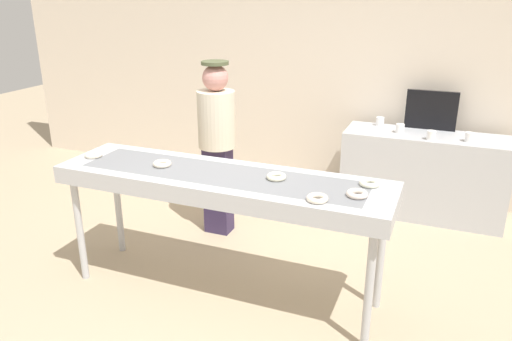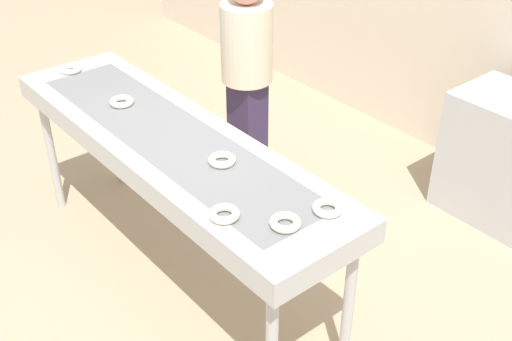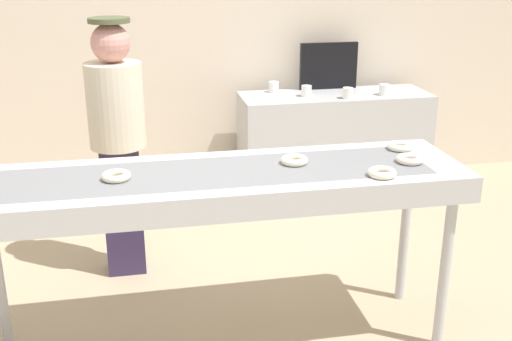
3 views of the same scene
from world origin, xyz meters
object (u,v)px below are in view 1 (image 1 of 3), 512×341
(fryer_conveyor, at_px, (222,184))
(menu_display, at_px, (431,110))
(sugar_donut_3, at_px, (94,155))
(paper_cup_3, at_px, (380,121))
(worker_baker, at_px, (217,138))
(paper_cup_1, at_px, (431,135))
(sugar_donut_4, at_px, (317,198))
(prep_counter, at_px, (422,175))
(paper_cup_0, at_px, (470,137))
(sugar_donut_5, at_px, (370,183))
(sugar_donut_1, at_px, (357,194))
(sugar_donut_2, at_px, (162,164))
(paper_cup_2, at_px, (400,128))
(sugar_donut_0, at_px, (276,177))

(fryer_conveyor, xyz_separation_m, menu_display, (1.28, 2.28, 0.16))
(sugar_donut_3, bearing_deg, paper_cup_3, 50.09)
(worker_baker, height_order, paper_cup_3, worker_baker)
(worker_baker, bearing_deg, paper_cup_1, -153.24)
(sugar_donut_4, bearing_deg, paper_cup_3, 89.48)
(sugar_donut_4, bearing_deg, menu_display, 78.27)
(sugar_donut_3, height_order, worker_baker, worker_baker)
(menu_display, bearing_deg, sugar_donut_4, -101.73)
(prep_counter, bearing_deg, paper_cup_0, -16.71)
(paper_cup_1, bearing_deg, prep_counter, 103.06)
(sugar_donut_5, relative_size, paper_cup_0, 1.54)
(fryer_conveyor, bearing_deg, sugar_donut_1, -2.79)
(sugar_donut_3, distance_m, prep_counter, 3.22)
(sugar_donut_5, bearing_deg, worker_baker, 153.29)
(sugar_donut_2, xyz_separation_m, sugar_donut_3, (-0.62, -0.02, 0.00))
(prep_counter, xyz_separation_m, paper_cup_2, (-0.27, -0.04, 0.48))
(sugar_donut_5, relative_size, menu_display, 0.27)
(prep_counter, height_order, paper_cup_1, paper_cup_1)
(sugar_donut_2, relative_size, worker_baker, 0.08)
(prep_counter, bearing_deg, sugar_donut_3, -138.81)
(sugar_donut_0, relative_size, sugar_donut_3, 1.00)
(prep_counter, distance_m, paper_cup_3, 0.71)
(sugar_donut_2, xyz_separation_m, sugar_donut_5, (1.51, 0.18, 0.00))
(paper_cup_3, relative_size, menu_display, 0.18)
(paper_cup_0, bearing_deg, prep_counter, 163.29)
(sugar_donut_0, relative_size, sugar_donut_1, 1.00)
(sugar_donut_0, bearing_deg, fryer_conveyor, -172.78)
(sugar_donut_2, xyz_separation_m, paper_cup_0, (2.15, 1.95, -0.09))
(sugar_donut_2, distance_m, menu_display, 2.89)
(paper_cup_1, bearing_deg, paper_cup_0, 11.01)
(worker_baker, bearing_deg, sugar_donut_2, 89.79)
(sugar_donut_4, height_order, prep_counter, sugar_donut_4)
(paper_cup_0, bearing_deg, sugar_donut_1, -108.96)
(sugar_donut_1, relative_size, menu_display, 0.27)
(fryer_conveyor, height_order, paper_cup_2, fryer_conveyor)
(sugar_donut_2, bearing_deg, fryer_conveyor, 1.36)
(paper_cup_1, xyz_separation_m, paper_cup_2, (-0.31, 0.15, 0.00))
(sugar_donut_1, xyz_separation_m, paper_cup_0, (0.68, 1.99, -0.09))
(sugar_donut_1, xyz_separation_m, paper_cup_3, (-0.19, 2.28, -0.09))
(prep_counter, height_order, paper_cup_2, paper_cup_2)
(paper_cup_2, xyz_separation_m, menu_display, (0.27, 0.26, 0.15))
(sugar_donut_1, xyz_separation_m, paper_cup_1, (0.34, 1.92, -0.09))
(sugar_donut_3, relative_size, sugar_donut_5, 1.00)
(fryer_conveyor, distance_m, menu_display, 2.62)
(worker_baker, bearing_deg, fryer_conveyor, 117.11)
(sugar_donut_3, relative_size, paper_cup_3, 1.54)
(fryer_conveyor, height_order, sugar_donut_2, sugar_donut_2)
(paper_cup_2, bearing_deg, sugar_donut_2, -126.46)
(fryer_conveyor, bearing_deg, worker_baker, 117.82)
(sugar_donut_0, bearing_deg, menu_display, 68.38)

